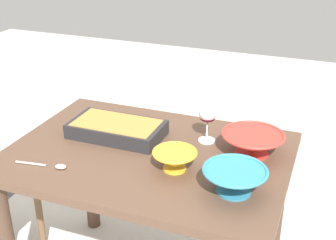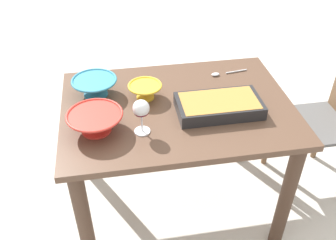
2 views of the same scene
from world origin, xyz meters
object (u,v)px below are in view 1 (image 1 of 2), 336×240
object	(u,v)px
small_bowl	(235,179)
serving_bowl	(252,143)
mixing_bowl	(175,159)
serving_spoon	(52,166)
casserole_dish	(117,128)
wine_glass	(208,116)
dining_table	(149,181)

from	to	relation	value
small_bowl	serving_bowl	distance (m)	0.29
mixing_bowl	serving_bowl	xyz separation A→B (m)	(-0.25, -0.22, 0.01)
mixing_bowl	serving_spoon	world-z (taller)	mixing_bowl
casserole_dish	serving_bowl	xyz separation A→B (m)	(-0.57, -0.05, 0.02)
wine_glass	casserole_dish	xyz separation A→B (m)	(0.37, 0.09, -0.08)
wine_glass	casserole_dish	distance (m)	0.39
serving_bowl	wine_glass	bearing A→B (deg)	-12.37
mixing_bowl	small_bowl	size ratio (longest dim) A/B	0.75
small_bowl	serving_bowl	size ratio (longest dim) A/B	0.91
mixing_bowl	dining_table	bearing A→B (deg)	-31.28
serving_bowl	serving_spoon	distance (m)	0.78
casserole_dish	mixing_bowl	distance (m)	0.37
dining_table	casserole_dish	distance (m)	0.26
wine_glass	casserole_dish	world-z (taller)	wine_glass
serving_bowl	mixing_bowl	bearing A→B (deg)	41.98
wine_glass	serving_bowl	xyz separation A→B (m)	(-0.20, 0.04, -0.06)
mixing_bowl	wine_glass	bearing A→B (deg)	-99.80
dining_table	wine_glass	size ratio (longest dim) A/B	6.75
wine_glass	serving_bowl	world-z (taller)	wine_glass
casserole_dish	serving_bowl	size ratio (longest dim) A/B	1.59
mixing_bowl	serving_bowl	distance (m)	0.33
serving_bowl	serving_spoon	xyz separation A→B (m)	(0.68, 0.37, -0.04)
dining_table	mixing_bowl	bearing A→B (deg)	148.72
casserole_dish	small_bowl	bearing A→B (deg)	157.18
dining_table	serving_bowl	size ratio (longest dim) A/B	4.49
dining_table	serving_spoon	size ratio (longest dim) A/B	5.33
dining_table	mixing_bowl	xyz separation A→B (m)	(-0.15, 0.09, 0.18)
mixing_bowl	serving_spoon	size ratio (longest dim) A/B	0.81
dining_table	casserole_dish	bearing A→B (deg)	-24.67
wine_glass	serving_spoon	bearing A→B (deg)	40.83
small_bowl	casserole_dish	bearing A→B (deg)	-22.82
serving_bowl	serving_spoon	size ratio (longest dim) A/B	1.19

